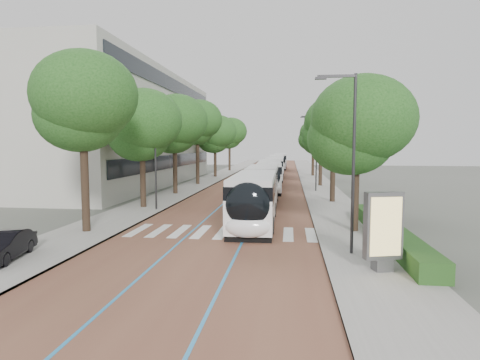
% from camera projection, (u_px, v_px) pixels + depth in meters
% --- Properties ---
extents(ground, '(160.00, 160.00, 0.00)m').
position_uv_depth(ground, '(216.00, 237.00, 21.96)').
color(ground, '#51544C').
rests_on(ground, ground).
extents(road, '(11.00, 140.00, 0.02)m').
position_uv_depth(road, '(263.00, 178.00, 61.51)').
color(road, brown).
rests_on(road, ground).
extents(sidewalk_left, '(4.00, 140.00, 0.12)m').
position_uv_depth(sidewalk_left, '(215.00, 177.00, 62.42)').
color(sidewalk_left, gray).
rests_on(sidewalk_left, ground).
extents(sidewalk_right, '(4.00, 140.00, 0.12)m').
position_uv_depth(sidewalk_right, '(313.00, 178.00, 60.59)').
color(sidewalk_right, gray).
rests_on(sidewalk_right, ground).
extents(kerb_left, '(0.20, 140.00, 0.14)m').
position_uv_depth(kerb_left, '(227.00, 177.00, 62.19)').
color(kerb_left, gray).
rests_on(kerb_left, ground).
extents(kerb_right, '(0.20, 140.00, 0.14)m').
position_uv_depth(kerb_right, '(300.00, 178.00, 60.82)').
color(kerb_right, gray).
rests_on(kerb_right, ground).
extents(zebra_crossing, '(10.55, 3.60, 0.01)m').
position_uv_depth(zebra_crossing, '(222.00, 232.00, 22.93)').
color(zebra_crossing, silver).
rests_on(zebra_crossing, ground).
extents(lane_line_left, '(0.12, 126.00, 0.01)m').
position_uv_depth(lane_line_left, '(253.00, 177.00, 61.70)').
color(lane_line_left, '#247CB8').
rests_on(lane_line_left, road).
extents(lane_line_right, '(0.12, 126.00, 0.01)m').
position_uv_depth(lane_line_right, '(274.00, 178.00, 61.31)').
color(lane_line_right, '#247CB8').
rests_on(lane_line_right, road).
extents(office_building, '(18.11, 40.00, 14.00)m').
position_uv_depth(office_building, '(106.00, 129.00, 51.42)').
color(office_building, '#9A998E').
rests_on(office_building, ground).
extents(hedge, '(1.20, 14.00, 0.80)m').
position_uv_depth(hedge, '(388.00, 232.00, 20.80)').
color(hedge, '#1E4819').
rests_on(hedge, sidewalk_right).
extents(streetlight_near, '(1.82, 0.20, 8.00)m').
position_uv_depth(streetlight_near, '(350.00, 149.00, 17.77)').
color(streetlight_near, '#2B2A2D').
rests_on(streetlight_near, sidewalk_right).
extents(streetlight_far, '(1.82, 0.20, 8.00)m').
position_uv_depth(streetlight_far, '(315.00, 147.00, 42.48)').
color(streetlight_far, '#2B2A2D').
rests_on(streetlight_far, sidewalk_right).
extents(lamp_post_left, '(0.14, 0.14, 8.00)m').
position_uv_depth(lamp_post_left, '(155.00, 157.00, 30.26)').
color(lamp_post_left, '#2B2A2D').
rests_on(lamp_post_left, sidewalk_left).
extents(trees_left, '(6.17, 60.94, 10.01)m').
position_uv_depth(trees_left, '(194.00, 130.00, 48.30)').
color(trees_left, black).
rests_on(trees_left, ground).
extents(trees_right, '(5.76, 47.36, 8.70)m').
position_uv_depth(trees_right, '(328.00, 134.00, 39.03)').
color(trees_right, black).
rests_on(trees_right, ground).
extents(lead_bus, '(2.77, 18.43, 3.20)m').
position_uv_depth(lead_bus, '(258.00, 192.00, 28.60)').
color(lead_bus, black).
rests_on(lead_bus, ground).
extents(bus_queued_0, '(2.98, 12.48, 3.20)m').
position_uv_depth(bus_queued_0, '(269.00, 176.00, 44.15)').
color(bus_queued_0, white).
rests_on(bus_queued_0, ground).
extents(bus_queued_1, '(2.70, 12.43, 3.20)m').
position_uv_depth(bus_queued_1, '(274.00, 169.00, 57.56)').
color(bus_queued_1, white).
rests_on(bus_queued_1, ground).
extents(bus_queued_2, '(2.84, 12.46, 3.20)m').
position_uv_depth(bus_queued_2, '(276.00, 164.00, 70.64)').
color(bus_queued_2, white).
rests_on(bus_queued_2, ground).
extents(bus_queued_3, '(2.58, 12.41, 3.20)m').
position_uv_depth(bus_queued_3, '(280.00, 161.00, 83.63)').
color(bus_queued_3, white).
rests_on(bus_queued_3, ground).
extents(ad_panel, '(1.54, 0.77, 3.08)m').
position_uv_depth(ad_panel, '(383.00, 230.00, 15.53)').
color(ad_panel, '#59595B').
rests_on(ad_panel, sidewalk_right).
extents(parked_car, '(1.96, 3.84, 1.21)m').
position_uv_depth(parked_car, '(4.00, 246.00, 17.08)').
color(parked_car, black).
rests_on(parked_car, sidewalk_left).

